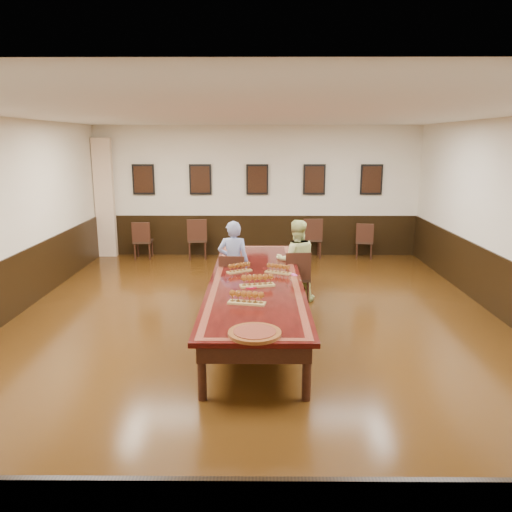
{
  "coord_description": "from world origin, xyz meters",
  "views": [
    {
      "loc": [
        0.05,
        -7.4,
        2.83
      ],
      "look_at": [
        0.0,
        0.5,
        1.0
      ],
      "focal_mm": 35.0,
      "sensor_mm": 36.0,
      "label": 1
    }
  ],
  "objects_px": {
    "spare_chair_c": "(312,238)",
    "spare_chair_d": "(365,240)",
    "conference_table": "(256,288)",
    "person_woman": "(296,260)",
    "chair_woman": "(297,276)",
    "carved_platter": "(255,333)",
    "spare_chair_b": "(197,238)",
    "spare_chair_a": "(143,240)",
    "person_man": "(233,263)",
    "chair_man": "(233,280)"
  },
  "relations": [
    {
      "from": "chair_woman",
      "to": "spare_chair_c",
      "type": "bearing_deg",
      "value": -103.71
    },
    {
      "from": "spare_chair_a",
      "to": "spare_chair_b",
      "type": "height_order",
      "value": "spare_chair_b"
    },
    {
      "from": "spare_chair_d",
      "to": "conference_table",
      "type": "bearing_deg",
      "value": 72.91
    },
    {
      "from": "chair_woman",
      "to": "spare_chair_a",
      "type": "bearing_deg",
      "value": -47.23
    },
    {
      "from": "spare_chair_d",
      "to": "conference_table",
      "type": "relative_size",
      "value": 0.18
    },
    {
      "from": "carved_platter",
      "to": "spare_chair_d",
      "type": "bearing_deg",
      "value": 69.07
    },
    {
      "from": "chair_woman",
      "to": "person_man",
      "type": "distance_m",
      "value": 1.16
    },
    {
      "from": "person_man",
      "to": "carved_platter",
      "type": "height_order",
      "value": "person_man"
    },
    {
      "from": "spare_chair_b",
      "to": "spare_chair_d",
      "type": "distance_m",
      "value": 4.11
    },
    {
      "from": "person_man",
      "to": "conference_table",
      "type": "xyz_separation_m",
      "value": [
        0.4,
        -1.06,
        -0.13
      ]
    },
    {
      "from": "conference_table",
      "to": "carved_platter",
      "type": "bearing_deg",
      "value": -89.89
    },
    {
      "from": "chair_man",
      "to": "person_man",
      "type": "height_order",
      "value": "person_man"
    },
    {
      "from": "spare_chair_d",
      "to": "person_woman",
      "type": "height_order",
      "value": "person_woman"
    },
    {
      "from": "chair_woman",
      "to": "spare_chair_c",
      "type": "xyz_separation_m",
      "value": [
        0.63,
        3.49,
        0.03
      ]
    },
    {
      "from": "person_woman",
      "to": "conference_table",
      "type": "height_order",
      "value": "person_woman"
    },
    {
      "from": "spare_chair_b",
      "to": "spare_chair_c",
      "type": "height_order",
      "value": "spare_chair_b"
    },
    {
      "from": "chair_woman",
      "to": "conference_table",
      "type": "distance_m",
      "value": 1.4
    },
    {
      "from": "chair_woman",
      "to": "person_woman",
      "type": "bearing_deg",
      "value": -90.0
    },
    {
      "from": "spare_chair_c",
      "to": "spare_chair_d",
      "type": "distance_m",
      "value": 1.3
    },
    {
      "from": "person_woman",
      "to": "conference_table",
      "type": "xyz_separation_m",
      "value": [
        -0.71,
        -1.29,
        -0.13
      ]
    },
    {
      "from": "spare_chair_b",
      "to": "carved_platter",
      "type": "xyz_separation_m",
      "value": [
        1.48,
        -6.83,
        0.27
      ]
    },
    {
      "from": "spare_chair_b",
      "to": "spare_chair_c",
      "type": "xyz_separation_m",
      "value": [
        2.82,
        0.12,
        -0.0
      ]
    },
    {
      "from": "chair_woman",
      "to": "carved_platter",
      "type": "xyz_separation_m",
      "value": [
        -0.72,
        -3.45,
        0.3
      ]
    },
    {
      "from": "chair_woman",
      "to": "person_woman",
      "type": "relative_size",
      "value": 0.64
    },
    {
      "from": "chair_man",
      "to": "conference_table",
      "type": "height_order",
      "value": "chair_man"
    },
    {
      "from": "chair_woman",
      "to": "carved_platter",
      "type": "distance_m",
      "value": 3.54
    },
    {
      "from": "spare_chair_d",
      "to": "conference_table",
      "type": "distance_m",
      "value": 5.33
    },
    {
      "from": "chair_woman",
      "to": "conference_table",
      "type": "relative_size",
      "value": 0.19
    },
    {
      "from": "spare_chair_c",
      "to": "conference_table",
      "type": "bearing_deg",
      "value": 73.25
    },
    {
      "from": "chair_man",
      "to": "person_woman",
      "type": "bearing_deg",
      "value": -160.1
    },
    {
      "from": "spare_chair_c",
      "to": "person_woman",
      "type": "bearing_deg",
      "value": 78.72
    },
    {
      "from": "chair_man",
      "to": "spare_chair_b",
      "type": "height_order",
      "value": "spare_chair_b"
    },
    {
      "from": "spare_chair_b",
      "to": "spare_chair_d",
      "type": "relative_size",
      "value": 1.13
    },
    {
      "from": "conference_table",
      "to": "spare_chair_a",
      "type": "bearing_deg",
      "value": 121.56
    },
    {
      "from": "person_man",
      "to": "conference_table",
      "type": "bearing_deg",
      "value": 114.09
    },
    {
      "from": "spare_chair_a",
      "to": "spare_chair_b",
      "type": "bearing_deg",
      "value": 179.26
    },
    {
      "from": "conference_table",
      "to": "carved_platter",
      "type": "distance_m",
      "value": 2.27
    },
    {
      "from": "chair_woman",
      "to": "spare_chair_a",
      "type": "relative_size",
      "value": 1.02
    },
    {
      "from": "person_woman",
      "to": "conference_table",
      "type": "distance_m",
      "value": 1.48
    },
    {
      "from": "spare_chair_a",
      "to": "conference_table",
      "type": "height_order",
      "value": "spare_chair_a"
    },
    {
      "from": "person_woman",
      "to": "conference_table",
      "type": "relative_size",
      "value": 0.29
    },
    {
      "from": "person_man",
      "to": "conference_table",
      "type": "relative_size",
      "value": 0.3
    },
    {
      "from": "chair_woman",
      "to": "spare_chair_a",
      "type": "xyz_separation_m",
      "value": [
        -3.51,
        3.36,
        -0.01
      ]
    },
    {
      "from": "person_woman",
      "to": "spare_chair_b",
      "type": "bearing_deg",
      "value": -59.83
    },
    {
      "from": "chair_man",
      "to": "spare_chair_d",
      "type": "xyz_separation_m",
      "value": [
        3.04,
        3.67,
        -0.02
      ]
    },
    {
      "from": "conference_table",
      "to": "spare_chair_c",
      "type": "bearing_deg",
      "value": 73.96
    },
    {
      "from": "chair_man",
      "to": "person_woman",
      "type": "relative_size",
      "value": 0.63
    },
    {
      "from": "spare_chair_a",
      "to": "spare_chair_d",
      "type": "relative_size",
      "value": 1.05
    },
    {
      "from": "conference_table",
      "to": "person_man",
      "type": "bearing_deg",
      "value": 110.56
    },
    {
      "from": "chair_man",
      "to": "person_man",
      "type": "xyz_separation_m",
      "value": [
        0.01,
        0.1,
        0.28
      ]
    }
  ]
}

